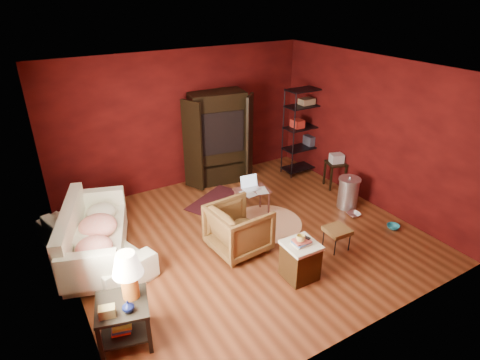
% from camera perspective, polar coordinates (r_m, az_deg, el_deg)
% --- Properties ---
extents(room, '(5.54, 5.04, 2.84)m').
position_cam_1_polar(room, '(6.24, 0.70, 2.50)').
color(room, brown).
rests_on(room, ground).
extents(sofa, '(1.22, 2.25, 0.84)m').
position_cam_1_polar(sofa, '(6.60, -20.22, -7.53)').
color(sofa, white).
rests_on(sofa, ground).
extents(armchair, '(0.85, 0.90, 0.87)m').
position_cam_1_polar(armchair, '(6.41, -0.17, -6.61)').
color(armchair, black).
rests_on(armchair, ground).
extents(pet_bowl_steel, '(0.25, 0.09, 0.24)m').
position_cam_1_polar(pet_bowl_steel, '(7.76, 15.94, -4.14)').
color(pet_bowl_steel, silver).
rests_on(pet_bowl_steel, ground).
extents(pet_bowl_turquoise, '(0.23, 0.08, 0.22)m').
position_cam_1_polar(pet_bowl_turquoise, '(7.60, 21.03, -5.75)').
color(pet_bowl_turquoise, teal).
rests_on(pet_bowl_turquoise, ground).
extents(vase, '(0.17, 0.18, 0.14)m').
position_cam_1_polar(vase, '(4.89, -15.62, -16.93)').
color(vase, '#0C143F').
rests_on(vase, side_table).
extents(mug, '(0.16, 0.15, 0.13)m').
position_cam_1_polar(mug, '(5.73, 8.62, -8.11)').
color(mug, '#EBD773').
rests_on(mug, hamper).
extents(side_table, '(0.73, 0.73, 1.19)m').
position_cam_1_polar(side_table, '(4.99, -16.02, -14.84)').
color(side_table, black).
rests_on(side_table, ground).
extents(sofa_cushions, '(1.40, 2.18, 0.85)m').
position_cam_1_polar(sofa_cushions, '(6.58, -20.30, -7.70)').
color(sofa_cushions, white).
rests_on(sofa_cushions, sofa).
extents(hamper, '(0.48, 0.48, 0.67)m').
position_cam_1_polar(hamper, '(5.99, 8.55, -11.15)').
color(hamper, '#44280F').
rests_on(hamper, ground).
extents(footstool, '(0.39, 0.39, 0.38)m').
position_cam_1_polar(footstool, '(6.68, 13.68, -7.09)').
color(footstool, black).
rests_on(footstool, ground).
extents(rug_round, '(1.68, 1.68, 0.01)m').
position_cam_1_polar(rug_round, '(7.32, 3.70, -6.11)').
color(rug_round, white).
rests_on(rug_round, ground).
extents(rug_oriental, '(1.46, 1.29, 0.01)m').
position_cam_1_polar(rug_oriental, '(7.97, -3.01, -3.11)').
color(rug_oriental, '#4F151D').
rests_on(rug_oriental, ground).
extents(laptop_desk, '(0.65, 0.53, 0.75)m').
position_cam_1_polar(laptop_desk, '(7.35, 1.69, -1.78)').
color(laptop_desk, brown).
rests_on(laptop_desk, ground).
extents(tv_armoire, '(1.52, 0.97, 1.96)m').
position_cam_1_polar(tv_armoire, '(8.48, -3.18, 6.20)').
color(tv_armoire, black).
rests_on(tv_armoire, ground).
extents(wire_shelving, '(0.94, 0.41, 1.93)m').
position_cam_1_polar(wire_shelving, '(9.05, 9.26, 7.43)').
color(wire_shelving, black).
rests_on(wire_shelving, ground).
extents(small_stand, '(0.47, 0.47, 0.75)m').
position_cam_1_polar(small_stand, '(8.59, 13.52, 2.44)').
color(small_stand, black).
rests_on(small_stand, ground).
extents(trash_can, '(0.54, 0.54, 0.66)m').
position_cam_1_polar(trash_can, '(7.95, 15.14, -1.74)').
color(trash_can, silver).
rests_on(trash_can, ground).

